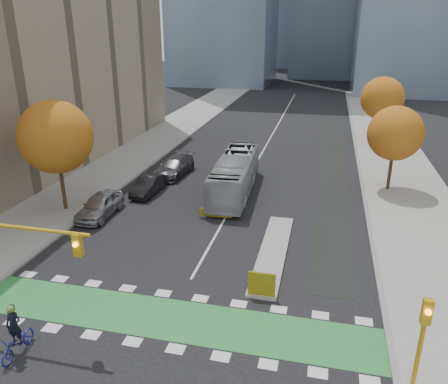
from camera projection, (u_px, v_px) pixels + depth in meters
The scene contains 19 objects.
ground at pixel (157, 339), 19.33m from camera, with size 300.00×300.00×0.00m, color black.
sidewalk_west at pixel (100, 174), 40.36m from camera, with size 7.00×120.00×0.15m, color gray.
sidewalk_east at pixel (410, 199), 34.58m from camera, with size 7.00×120.00×0.15m, color gray.
curb_west at pixel (135, 177), 39.61m from camera, with size 0.30×120.00×0.16m, color gray.
curb_east at pixel (364, 196), 35.33m from camera, with size 0.30×120.00×0.16m, color gray.
bike_crossing at pixel (169, 318), 20.69m from camera, with size 20.00×3.00×0.01m, color #2A8238.
centre_line at pixel (273, 134), 55.67m from camera, with size 0.15×70.00×0.01m, color silver.
bike_lane_paint at pixel (333, 160), 44.97m from camera, with size 2.50×50.00×0.01m, color black.
median_island at pixel (273, 252), 26.62m from camera, with size 1.60×10.00×0.16m, color gray.
hazard_board at pixel (262, 284), 22.00m from camera, with size 1.40×0.12×1.30m, color yellow.
tree_west at pixel (56, 137), 30.79m from camera, with size 5.20×5.20×8.22m.
tree_east_near at pixel (395, 133), 35.00m from camera, with size 4.40×4.40×7.08m.
tree_east_far at pixel (382, 98), 49.29m from camera, with size 4.80×4.80×7.65m.
traffic_signal_east at pixel (423, 332), 15.64m from camera, with size 0.35×0.43×4.10m.
cyclist at pixel (17, 338), 18.19m from camera, with size 0.80×2.11×2.41m.
bus at pixel (235, 174), 35.67m from camera, with size 2.66×11.35×3.16m, color #A2A6A9.
parked_car_a at pixel (100, 205), 31.53m from camera, with size 1.96×4.87×1.66m, color #9A9A9F.
parked_car_b at pixel (148, 185), 35.75m from camera, with size 1.52×4.35×1.43m, color black.
parked_car_c at pixel (174, 167), 40.15m from camera, with size 2.28×5.60×1.63m, color #454549.
Camera 1 is at (6.49, -14.60, 13.04)m, focal length 35.00 mm.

